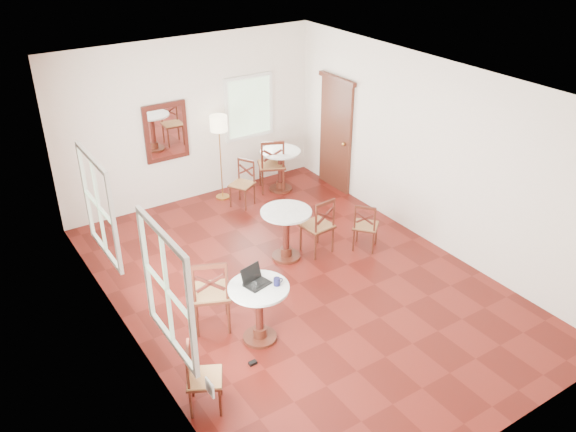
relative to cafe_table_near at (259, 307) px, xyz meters
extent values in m
plane|color=#5E1610|center=(1.13, 0.76, -0.51)|extent=(7.00, 7.00, 0.00)
cube|color=white|center=(1.13, 4.26, 0.99)|extent=(5.00, 0.02, 3.00)
cube|color=white|center=(1.13, -2.74, 0.99)|extent=(5.00, 0.02, 3.00)
cube|color=white|center=(-1.37, 0.76, 0.99)|extent=(0.02, 7.00, 3.00)
cube|color=white|center=(3.63, 0.76, 0.99)|extent=(0.02, 7.00, 3.00)
cube|color=white|center=(1.13, 0.76, 2.49)|extent=(5.00, 7.00, 0.02)
cube|color=#582A19|center=(3.59, 3.16, 0.54)|extent=(0.06, 0.90, 2.10)
cube|color=#4F2013|center=(3.57, 3.16, 1.64)|extent=(0.08, 1.02, 0.08)
sphere|color=#BF8C3F|center=(3.53, 2.84, 0.49)|extent=(0.07, 0.07, 0.07)
cube|color=#4A1A13|center=(0.63, 4.22, 0.89)|extent=(0.80, 0.05, 1.05)
cube|color=white|center=(0.63, 4.19, 0.89)|extent=(0.64, 0.02, 0.88)
cube|color=white|center=(-1.34, -1.34, 0.44)|extent=(0.02, 0.16, 0.16)
torus|color=red|center=(-1.32, -1.34, 0.44)|extent=(0.02, 0.12, 0.12)
cube|color=white|center=(-1.34, -0.44, 1.04)|extent=(0.06, 1.22, 1.42)
cube|color=white|center=(-1.34, 1.76, 1.04)|extent=(0.06, 1.22, 1.42)
cube|color=white|center=(2.33, 4.23, 1.04)|extent=(1.02, 0.06, 1.22)
cylinder|color=#4F2013|center=(0.00, 0.00, -0.48)|extent=(0.44, 0.44, 0.04)
cylinder|color=#4F2013|center=(0.00, 0.00, -0.40)|extent=(0.18, 0.18, 0.13)
cylinder|color=#4A1A13|center=(0.00, 0.00, -0.06)|extent=(0.10, 0.10, 0.66)
cylinder|color=#4F2013|center=(0.00, 0.00, 0.25)|extent=(0.15, 0.15, 0.07)
cylinder|color=white|center=(0.00, 0.00, 0.29)|extent=(0.77, 0.77, 0.03)
cylinder|color=#4F2013|center=(1.36, 1.47, -0.48)|extent=(0.45, 0.45, 0.05)
cylinder|color=#4F2013|center=(1.36, 1.47, -0.39)|extent=(0.18, 0.18, 0.14)
cylinder|color=#4A1A13|center=(1.36, 1.47, -0.05)|extent=(0.10, 0.10, 0.68)
cylinder|color=#4F2013|center=(1.36, 1.47, 0.26)|extent=(0.16, 0.16, 0.07)
cylinder|color=white|center=(1.36, 1.47, 0.31)|extent=(0.79, 0.79, 0.03)
cylinder|color=#4F2013|center=(2.62, 3.60, -0.48)|extent=(0.44, 0.44, 0.04)
cylinder|color=#4F2013|center=(2.62, 3.60, -0.40)|extent=(0.18, 0.18, 0.13)
cylinder|color=#4A1A13|center=(2.62, 3.60, -0.07)|extent=(0.10, 0.10, 0.66)
cylinder|color=#4F2013|center=(2.62, 3.60, 0.24)|extent=(0.15, 0.15, 0.07)
cylinder|color=white|center=(2.62, 3.60, 0.29)|extent=(0.77, 0.77, 0.03)
cylinder|color=#4F2013|center=(-0.11, 0.69, -0.25)|extent=(0.04, 0.04, 0.52)
cylinder|color=#4F2013|center=(-0.28, 0.32, -0.25)|extent=(0.04, 0.04, 0.52)
cylinder|color=#4F2013|center=(-0.49, 0.86, -0.25)|extent=(0.04, 0.04, 0.52)
cylinder|color=#4F2013|center=(-0.66, 0.48, -0.25)|extent=(0.04, 0.04, 0.52)
cube|color=#4F2013|center=(-0.38, 0.59, 0.02)|extent=(0.67, 0.67, 0.03)
cube|color=#98673D|center=(-0.38, 0.59, 0.03)|extent=(0.64, 0.64, 0.05)
cylinder|color=#4F2013|center=(-0.28, 0.32, 0.30)|extent=(0.04, 0.04, 0.57)
cylinder|color=#4F2013|center=(-0.66, 0.48, 0.30)|extent=(0.04, 0.04, 0.57)
cube|color=#4F2013|center=(-0.47, 0.40, 0.56)|extent=(0.42, 0.21, 0.06)
cube|color=#4A1A13|center=(-0.47, 0.40, 0.31)|extent=(0.35, 0.18, 0.25)
cube|color=#4A1A13|center=(-0.47, 0.40, 0.31)|extent=(0.35, 0.18, 0.25)
cylinder|color=#4F2013|center=(-1.03, -0.89, -0.31)|extent=(0.03, 0.03, 0.40)
cylinder|color=#4F2013|center=(-1.32, -0.74, -0.31)|extent=(0.03, 0.03, 0.40)
cylinder|color=#4F2013|center=(-0.88, -0.60, -0.31)|extent=(0.03, 0.03, 0.40)
cylinder|color=#4F2013|center=(-1.17, -0.45, -0.31)|extent=(0.03, 0.03, 0.40)
cube|color=#4F2013|center=(-1.10, -0.67, -0.10)|extent=(0.53, 0.53, 0.03)
cube|color=#98673D|center=(-1.10, -0.67, -0.09)|extent=(0.51, 0.51, 0.04)
cylinder|color=#4F2013|center=(-1.32, -0.74, 0.12)|extent=(0.03, 0.03, 0.45)
cylinder|color=#4F2013|center=(-1.17, -0.45, 0.12)|extent=(0.03, 0.03, 0.45)
cube|color=#4F2013|center=(-1.24, -0.59, 0.32)|extent=(0.19, 0.31, 0.04)
cube|color=#4A1A13|center=(-1.24, -0.59, 0.13)|extent=(0.16, 0.26, 0.20)
cube|color=#4A1A13|center=(-1.24, -0.59, 0.13)|extent=(0.16, 0.26, 0.20)
cylinder|color=#4F2013|center=(2.05, 1.56, -0.28)|extent=(0.04, 0.04, 0.46)
cylinder|color=#4F2013|center=(2.08, 1.20, -0.28)|extent=(0.04, 0.04, 0.46)
cylinder|color=#4F2013|center=(1.68, 1.53, -0.28)|extent=(0.04, 0.04, 0.46)
cylinder|color=#4F2013|center=(1.71, 1.16, -0.28)|extent=(0.04, 0.04, 0.46)
cube|color=#4F2013|center=(1.88, 1.36, -0.05)|extent=(0.48, 0.48, 0.03)
cube|color=#98673D|center=(1.88, 1.36, -0.03)|extent=(0.46, 0.46, 0.04)
cylinder|color=#4F2013|center=(2.08, 1.20, 0.20)|extent=(0.04, 0.04, 0.51)
cylinder|color=#4F2013|center=(1.71, 1.16, 0.20)|extent=(0.04, 0.04, 0.51)
cube|color=#4F2013|center=(1.90, 1.18, 0.44)|extent=(0.39, 0.07, 0.05)
cube|color=#4A1A13|center=(1.90, 1.18, 0.21)|extent=(0.33, 0.05, 0.22)
cube|color=#4A1A13|center=(1.90, 1.18, 0.21)|extent=(0.33, 0.05, 0.22)
cylinder|color=#4F2013|center=(2.82, 1.00, -0.31)|extent=(0.03, 0.03, 0.39)
cylinder|color=#4F2013|center=(2.58, 0.80, -0.31)|extent=(0.03, 0.03, 0.39)
cylinder|color=#4F2013|center=(2.62, 1.24, -0.31)|extent=(0.03, 0.03, 0.39)
cylinder|color=#4F2013|center=(2.38, 1.04, -0.31)|extent=(0.03, 0.03, 0.39)
cube|color=#4F2013|center=(2.60, 1.02, -0.11)|extent=(0.54, 0.54, 0.03)
cube|color=#98673D|center=(2.60, 1.02, -0.10)|extent=(0.52, 0.52, 0.03)
cylinder|color=#4F2013|center=(2.58, 0.80, 0.10)|extent=(0.03, 0.03, 0.44)
cylinder|color=#4F2013|center=(2.38, 1.04, 0.10)|extent=(0.03, 0.03, 0.44)
cube|color=#4F2013|center=(2.48, 0.92, 0.30)|extent=(0.24, 0.27, 0.04)
cube|color=#4A1A13|center=(2.48, 0.92, 0.11)|extent=(0.20, 0.23, 0.19)
cube|color=#4A1A13|center=(2.48, 0.92, 0.11)|extent=(0.20, 0.23, 0.19)
cylinder|color=#4F2013|center=(2.75, 3.80, -0.25)|extent=(0.04, 0.04, 0.51)
cylinder|color=#4F2013|center=(2.59, 3.43, -0.25)|extent=(0.04, 0.04, 0.51)
cylinder|color=#4F2013|center=(2.38, 3.97, -0.25)|extent=(0.04, 0.04, 0.51)
cylinder|color=#4F2013|center=(2.22, 3.60, -0.25)|extent=(0.04, 0.04, 0.51)
cube|color=#4F2013|center=(2.48, 3.70, 0.01)|extent=(0.65, 0.65, 0.03)
cube|color=#98673D|center=(2.48, 3.70, 0.02)|extent=(0.62, 0.62, 0.04)
cylinder|color=#4F2013|center=(2.59, 3.43, 0.28)|extent=(0.04, 0.04, 0.56)
cylinder|color=#4F2013|center=(2.22, 3.60, 0.28)|extent=(0.04, 0.04, 0.56)
cube|color=#4F2013|center=(2.40, 3.51, 0.54)|extent=(0.41, 0.21, 0.06)
cube|color=#4A1A13|center=(2.40, 3.51, 0.29)|extent=(0.34, 0.17, 0.25)
cube|color=#4A1A13|center=(2.40, 3.51, 0.29)|extent=(0.34, 0.17, 0.25)
cylinder|color=#4F2013|center=(1.46, 3.49, -0.30)|extent=(0.03, 0.03, 0.40)
cylinder|color=#4F2013|center=(1.75, 3.65, -0.30)|extent=(0.03, 0.03, 0.40)
cylinder|color=#4F2013|center=(1.62, 3.21, -0.30)|extent=(0.03, 0.03, 0.40)
cylinder|color=#4F2013|center=(1.90, 3.37, -0.30)|extent=(0.03, 0.03, 0.40)
cube|color=#4F2013|center=(1.68, 3.43, -0.10)|extent=(0.54, 0.54, 0.03)
cube|color=#98673D|center=(1.68, 3.43, -0.08)|extent=(0.51, 0.51, 0.04)
cylinder|color=#4F2013|center=(1.75, 3.65, 0.12)|extent=(0.03, 0.03, 0.45)
cylinder|color=#4F2013|center=(1.90, 3.37, 0.12)|extent=(0.03, 0.03, 0.45)
cube|color=#4F2013|center=(1.82, 3.51, 0.33)|extent=(0.19, 0.31, 0.04)
cube|color=#4A1A13|center=(1.82, 3.51, 0.13)|extent=(0.16, 0.26, 0.20)
cube|color=#4A1A13|center=(1.82, 3.51, 0.13)|extent=(0.16, 0.26, 0.20)
cylinder|color=#BF8C3F|center=(1.52, 3.91, -0.49)|extent=(0.26, 0.26, 0.03)
cylinder|color=#BF8C3F|center=(1.52, 3.91, 0.24)|extent=(0.02, 0.02, 1.48)
cylinder|color=beige|center=(1.52, 3.91, 0.98)|extent=(0.32, 0.32, 0.28)
cube|color=black|center=(0.01, 0.05, 0.32)|extent=(0.35, 0.29, 0.02)
cube|color=black|center=(0.01, 0.05, 0.33)|extent=(0.28, 0.19, 0.00)
cube|color=black|center=(-0.01, 0.15, 0.43)|extent=(0.32, 0.14, 0.21)
cube|color=silver|center=(-0.01, 0.15, 0.43)|extent=(0.28, 0.11, 0.17)
ellipsoid|color=black|center=(-0.11, 0.12, 0.33)|extent=(0.10, 0.07, 0.04)
cylinder|color=#100F35|center=(0.21, -0.09, 0.36)|extent=(0.09, 0.09, 0.10)
torus|color=#100F35|center=(0.26, -0.09, 0.36)|extent=(0.07, 0.01, 0.07)
cylinder|color=white|center=(-0.08, -0.03, 0.37)|extent=(0.07, 0.07, 0.11)
cube|color=black|center=(-0.32, -0.37, -0.49)|extent=(0.10, 0.06, 0.04)
camera|label=1|loc=(-3.05, -5.31, 4.62)|focal=37.44mm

